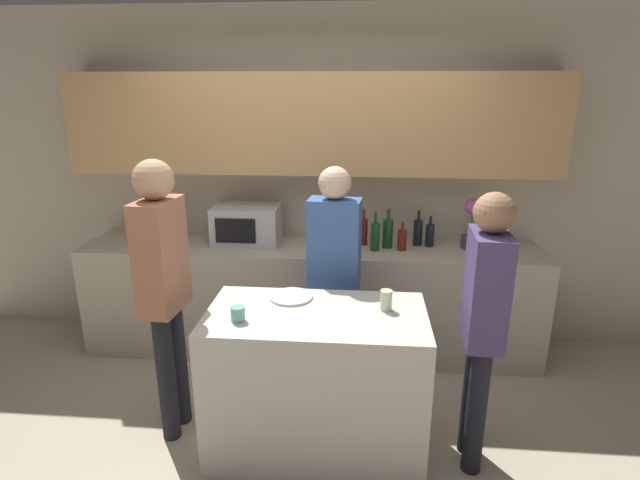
{
  "coord_description": "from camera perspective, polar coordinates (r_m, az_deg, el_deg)",
  "views": [
    {
      "loc": [
        0.4,
        -2.33,
        2.11
      ],
      "look_at": [
        0.16,
        0.46,
        1.24
      ],
      "focal_mm": 28.0,
      "sensor_mm": 36.0,
      "label": 1
    }
  ],
  "objects": [
    {
      "name": "person_center",
      "position": [
        3.34,
        1.62,
        -2.8
      ],
      "size": [
        0.36,
        0.23,
        1.62
      ],
      "rotation": [
        0.0,
        0.0,
        -3.25
      ],
      "color": "black",
      "rests_on": "ground_plane"
    },
    {
      "name": "bottle_1",
      "position": [
        3.82,
        6.3,
        0.46
      ],
      "size": [
        0.07,
        0.07,
        0.3
      ],
      "color": "#194723",
      "rests_on": "back_counter"
    },
    {
      "name": "bottle_2",
      "position": [
        3.9,
        7.76,
        0.81
      ],
      "size": [
        0.08,
        0.08,
        0.31
      ],
      "color": "#194723",
      "rests_on": "back_counter"
    },
    {
      "name": "microwave",
      "position": [
        4.03,
        -8.3,
        1.79
      ],
      "size": [
        0.52,
        0.39,
        0.3
      ],
      "color": "#B7BABC",
      "rests_on": "back_counter"
    },
    {
      "name": "kitchen_island",
      "position": [
        3.05,
        -0.42,
        -15.83
      ],
      "size": [
        1.25,
        0.67,
        0.89
      ],
      "color": "beige",
      "rests_on": "ground_plane"
    },
    {
      "name": "cup_1",
      "position": [
        2.76,
        -9.37,
        -8.32
      ],
      "size": [
        0.08,
        0.08,
        0.08
      ],
      "color": "#75BEAC",
      "rests_on": "kitchen_island"
    },
    {
      "name": "cup_0",
      "position": [
        2.86,
        7.57,
        -6.83
      ],
      "size": [
        0.07,
        0.07,
        0.12
      ],
      "color": "beige",
      "rests_on": "kitchen_island"
    },
    {
      "name": "person_left",
      "position": [
        3.05,
        -17.49,
        -4.16
      ],
      "size": [
        0.23,
        0.35,
        1.73
      ],
      "rotation": [
        0.0,
        0.0,
        -1.66
      ],
      "color": "black",
      "rests_on": "ground_plane"
    },
    {
      "name": "toaster",
      "position": [
        4.28,
        -18.22,
        1.19
      ],
      "size": [
        0.26,
        0.16,
        0.18
      ],
      "color": "black",
      "rests_on": "back_counter"
    },
    {
      "name": "bottle_0",
      "position": [
        3.95,
        4.99,
        1.01
      ],
      "size": [
        0.06,
        0.06,
        0.29
      ],
      "color": "maroon",
      "rests_on": "back_counter"
    },
    {
      "name": "bottle_4",
      "position": [
        4.0,
        11.12,
        0.91
      ],
      "size": [
        0.07,
        0.07,
        0.28
      ],
      "color": "black",
      "rests_on": "back_counter"
    },
    {
      "name": "back_counter",
      "position": [
        4.09,
        -1.09,
        -6.66
      ],
      "size": [
        3.6,
        0.62,
        0.89
      ],
      "color": "#B7AD99",
      "rests_on": "ground_plane"
    },
    {
      "name": "plate_on_island",
      "position": [
        3.02,
        -3.33,
        -6.49
      ],
      "size": [
        0.26,
        0.26,
        0.01
      ],
      "color": "white",
      "rests_on": "kitchen_island"
    },
    {
      "name": "person_right",
      "position": [
        2.83,
        18.19,
        -7.87
      ],
      "size": [
        0.21,
        0.35,
        1.6
      ],
      "rotation": [
        0.0,
        0.0,
        1.52
      ],
      "color": "black",
      "rests_on": "ground_plane"
    },
    {
      "name": "bottle_3",
      "position": [
        3.86,
        9.36,
        0.05
      ],
      "size": [
        0.07,
        0.07,
        0.22
      ],
      "color": "maroon",
      "rests_on": "back_counter"
    },
    {
      "name": "ground_plane",
      "position": [
        3.17,
        -3.9,
        -24.51
      ],
      "size": [
        14.0,
        14.0,
        0.0
      ],
      "primitive_type": "plane",
      "color": "#BCAD93"
    },
    {
      "name": "back_wall",
      "position": [
        4.05,
        -0.78,
        9.21
      ],
      "size": [
        6.4,
        0.4,
        2.7
      ],
      "color": "beige",
      "rests_on": "ground_plane"
    },
    {
      "name": "bottle_5",
      "position": [
        4.0,
        12.43,
        0.59
      ],
      "size": [
        0.07,
        0.07,
        0.25
      ],
      "color": "black",
      "rests_on": "back_counter"
    },
    {
      "name": "potted_plant",
      "position": [
        4.01,
        16.94,
        1.83
      ],
      "size": [
        0.14,
        0.14,
        0.4
      ],
      "color": "#333D4C",
      "rests_on": "back_counter"
    }
  ]
}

